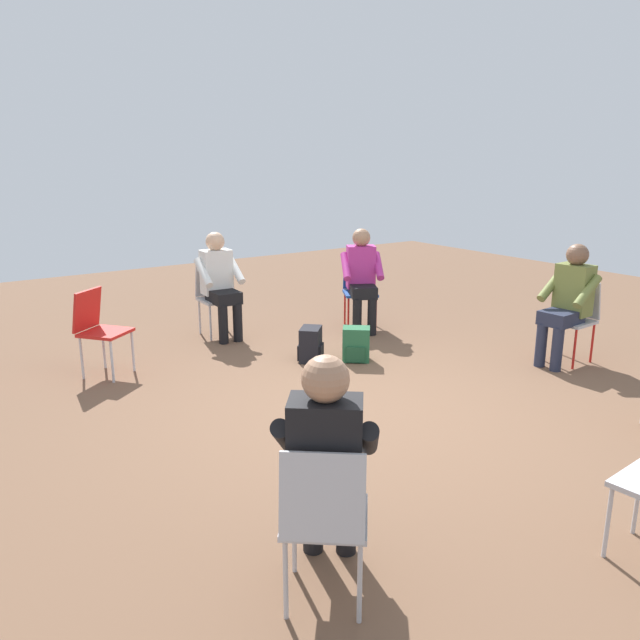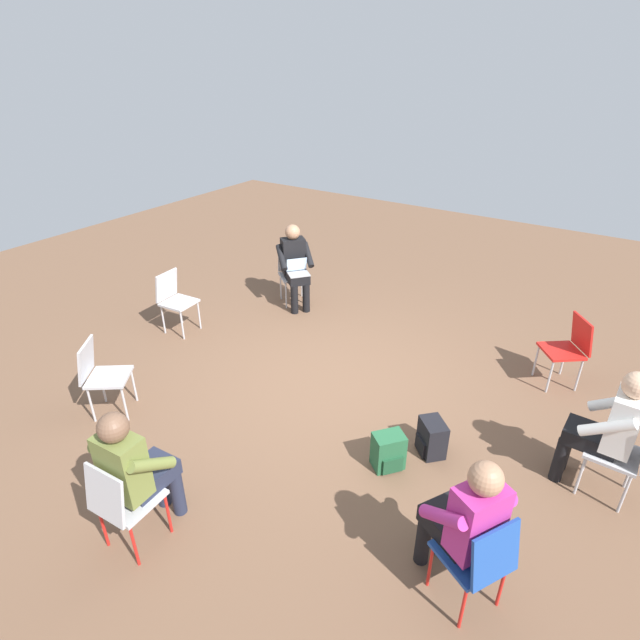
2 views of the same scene
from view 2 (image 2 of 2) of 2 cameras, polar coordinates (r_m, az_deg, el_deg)
name	(u,v)px [view 2 (image 2 of 2)]	position (r m, az deg, el deg)	size (l,w,h in m)	color
ground_plane	(333,386)	(5.84, 1.48, -7.60)	(15.65, 15.65, 0.00)	brown
chair_north	(624,451)	(4.98, 31.45, -12.65)	(0.42, 0.46, 0.85)	#B7B7BC
chair_south	(174,298)	(7.05, -16.30, 2.48)	(0.43, 0.47, 0.85)	#B7B7BC
chair_east	(122,500)	(4.19, -21.72, -18.57)	(0.46, 0.42, 0.85)	#B7B7BC
chair_southwest	(292,271)	(7.65, -3.17, 5.64)	(0.58, 0.58, 0.85)	#B7B7BC
chair_northeast	(479,557)	(3.77, 17.69, -24.38)	(0.55, 0.57, 0.85)	#1E4799
chair_northwest	(569,346)	(6.30, 26.55, -2.70)	(0.58, 0.58, 0.85)	red
chair_southeast	(101,373)	(5.67, -23.78, -5.52)	(0.57, 0.58, 0.85)	#B7B7BC
person_with_laptop	(295,263)	(7.42, -2.87, 6.57)	(0.63, 0.64, 1.24)	black
person_in_magenta	(466,517)	(3.69, 16.30, -20.82)	(0.62, 0.63, 1.24)	black
person_in_olive	(135,466)	(4.12, -20.42, -15.36)	(0.54, 0.51, 1.24)	#23283D
person_in_white	(609,425)	(4.86, 30.11, -10.30)	(0.51, 0.53, 1.24)	black
backpack_near_laptop_user	(388,453)	(4.81, 7.79, -14.79)	(0.34, 0.33, 0.36)	#235B38
backpack_by_empty_chair	(432,439)	(5.02, 12.67, -13.14)	(0.34, 0.34, 0.36)	black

